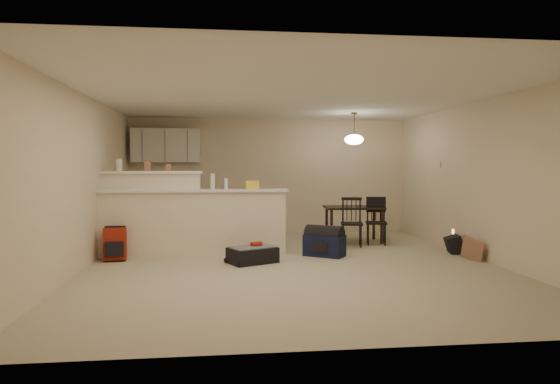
{
  "coord_description": "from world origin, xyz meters",
  "views": [
    {
      "loc": [
        -1.04,
        -7.34,
        1.47
      ],
      "look_at": [
        -0.1,
        0.7,
        1.05
      ],
      "focal_mm": 32.0,
      "sensor_mm": 36.0,
      "label": 1
    }
  ],
  "objects": [
    {
      "name": "kitchen_counter",
      "position": [
        -2.0,
        3.19,
        0.45
      ],
      "size": [
        1.8,
        0.6,
        0.9
      ],
      "primitive_type": "cube",
      "color": "white",
      "rests_on": "ground"
    },
    {
      "name": "cereal_box",
      "position": [
        -2.26,
        1.12,
        1.47
      ],
      "size": [
        0.1,
        0.07,
        0.16
      ],
      "primitive_type": "cube",
      "color": "#96684D",
      "rests_on": "breakfast_bar"
    },
    {
      "name": "room",
      "position": [
        0.0,
        0.0,
        1.25
      ],
      "size": [
        7.0,
        7.02,
        2.5
      ],
      "color": "#B5AB8B",
      "rests_on": "ground"
    },
    {
      "name": "breakfast_bar",
      "position": [
        -1.76,
        0.98,
        0.61
      ],
      "size": [
        3.08,
        0.58,
        1.39
      ],
      "color": "beige",
      "rests_on": "ground"
    },
    {
      "name": "jar",
      "position": [
        -2.72,
        1.12,
        1.49
      ],
      "size": [
        0.1,
        0.1,
        0.2
      ],
      "primitive_type": "cylinder",
      "color": "silver",
      "rests_on": "breakfast_bar"
    },
    {
      "name": "dining_table",
      "position": [
        1.49,
        2.06,
        0.61
      ],
      "size": [
        1.14,
        0.79,
        0.69
      ],
      "rotation": [
        0.0,
        0.0,
        -0.05
      ],
      "color": "black",
      "rests_on": "ground"
    },
    {
      "name": "upper_cabinets",
      "position": [
        -2.2,
        3.32,
        1.9
      ],
      "size": [
        1.4,
        0.34,
        0.7
      ],
      "primitive_type": "cube",
      "color": "white",
      "rests_on": "room"
    },
    {
      "name": "dining_chair_near",
      "position": [
        1.32,
        1.52,
        0.45
      ],
      "size": [
        0.46,
        0.45,
        0.89
      ],
      "primitive_type": null,
      "rotation": [
        0.0,
        0.0,
        -0.21
      ],
      "color": "black",
      "rests_on": "ground"
    },
    {
      "name": "small_box",
      "position": [
        -1.92,
        1.12,
        1.45
      ],
      "size": [
        0.08,
        0.06,
        0.12
      ],
      "primitive_type": "cube",
      "color": "#96684D",
      "rests_on": "breakfast_bar"
    },
    {
      "name": "bag_lump",
      "position": [
        -0.54,
        0.9,
        1.16
      ],
      "size": [
        0.22,
        0.18,
        0.14
      ],
      "primitive_type": "cube",
      "color": "#96684D",
      "rests_on": "breakfast_bar"
    },
    {
      "name": "dining_chair_far",
      "position": [
        1.83,
        1.69,
        0.43
      ],
      "size": [
        0.46,
        0.44,
        0.87
      ],
      "primitive_type": null,
      "rotation": [
        0.0,
        0.0,
        -0.24
      ],
      "color": "black",
      "rests_on": "ground"
    },
    {
      "name": "bottle_b",
      "position": [
        -0.97,
        0.9,
        1.18
      ],
      "size": [
        0.06,
        0.06,
        0.18
      ],
      "primitive_type": "cylinder",
      "color": "silver",
      "rests_on": "breakfast_bar"
    },
    {
      "name": "cardboard_sheet",
      "position": [
        2.85,
        -0.01,
        0.17
      ],
      "size": [
        0.13,
        0.44,
        0.34
      ],
      "primitive_type": "cube",
      "rotation": [
        0.0,
        0.0,
        1.82
      ],
      "color": "#96684D",
      "rests_on": "ground"
    },
    {
      "name": "red_backpack",
      "position": [
        -2.7,
        0.61,
        0.25
      ],
      "size": [
        0.36,
        0.25,
        0.5
      ],
      "primitive_type": "cube",
      "rotation": [
        0.0,
        0.0,
        0.11
      ],
      "color": "maroon",
      "rests_on": "ground"
    },
    {
      "name": "pendant_lamp",
      "position": [
        1.49,
        2.06,
        1.99
      ],
      "size": [
        0.36,
        0.36,
        0.62
      ],
      "color": "brown",
      "rests_on": "room"
    },
    {
      "name": "suitcase",
      "position": [
        -0.58,
        0.17,
        0.12
      ],
      "size": [
        0.82,
        0.71,
        0.23
      ],
      "primitive_type": "cube",
      "rotation": [
        0.0,
        0.0,
        0.46
      ],
      "color": "black",
      "rests_on": "ground"
    },
    {
      "name": "black_daypack",
      "position": [
        2.85,
        0.61,
        0.14
      ],
      "size": [
        0.3,
        0.37,
        0.29
      ],
      "primitive_type": "cube",
      "rotation": [
        0.0,
        0.0,
        1.34
      ],
      "color": "black",
      "rests_on": "ground"
    },
    {
      "name": "thermostat",
      "position": [
        2.98,
        1.55,
        1.5
      ],
      "size": [
        0.02,
        0.12,
        0.12
      ],
      "primitive_type": "cube",
      "color": "beige",
      "rests_on": "room"
    },
    {
      "name": "navy_duffel",
      "position": [
        0.62,
        0.61,
        0.17
      ],
      "size": [
        0.72,
        0.64,
        0.34
      ],
      "primitive_type": "cube",
      "rotation": [
        0.0,
        0.0,
        -0.61
      ],
      "color": "#101633",
      "rests_on": "ground"
    },
    {
      "name": "bottle_a",
      "position": [
        -1.19,
        0.9,
        1.22
      ],
      "size": [
        0.07,
        0.07,
        0.26
      ],
      "primitive_type": "cylinder",
      "color": "silver",
      "rests_on": "breakfast_bar"
    }
  ]
}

